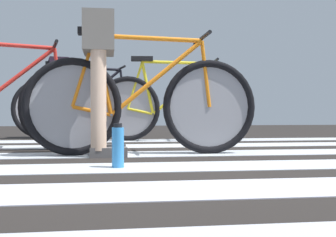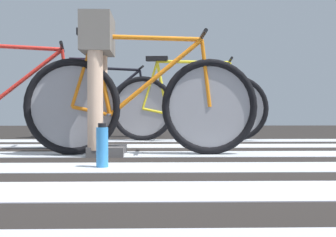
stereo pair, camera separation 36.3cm
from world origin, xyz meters
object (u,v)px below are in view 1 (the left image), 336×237
(bicycle_4_of_4, at_px, (85,107))
(cyclist_4_of_4, at_px, (59,87))
(bicycle_1_of_4, at_px, (142,103))
(cyclist_1_of_4, at_px, (99,65))
(water_bottle, at_px, (118,147))
(bicycle_3_of_4, at_px, (173,106))

(bicycle_4_of_4, xyz_separation_m, cyclist_4_of_4, (-0.31, -0.06, 0.24))
(bicycle_1_of_4, bearing_deg, cyclist_1_of_4, -180.00)
(cyclist_1_of_4, relative_size, bicycle_4_of_4, 0.60)
(bicycle_1_of_4, bearing_deg, cyclist_4_of_4, 111.12)
(cyclist_1_of_4, distance_m, cyclist_4_of_4, 2.24)
(bicycle_1_of_4, bearing_deg, water_bottle, -105.09)
(bicycle_1_of_4, distance_m, bicycle_4_of_4, 2.29)
(cyclist_4_of_4, height_order, water_bottle, cyclist_4_of_4)
(water_bottle, bearing_deg, bicycle_1_of_4, 75.26)
(cyclist_1_of_4, bearing_deg, bicycle_1_of_4, 0.00)
(bicycle_1_of_4, bearing_deg, bicycle_4_of_4, 103.49)
(bicycle_3_of_4, relative_size, water_bottle, 6.79)
(bicycle_3_of_4, bearing_deg, bicycle_1_of_4, -101.48)
(bicycle_1_of_4, relative_size, cyclist_1_of_4, 1.68)
(bicycle_4_of_4, height_order, cyclist_4_of_4, cyclist_4_of_4)
(bicycle_1_of_4, xyz_separation_m, water_bottle, (-0.19, -0.72, -0.26))
(cyclist_4_of_4, bearing_deg, bicycle_3_of_4, -36.87)
(bicycle_3_of_4, distance_m, water_bottle, 2.34)
(cyclist_1_of_4, height_order, bicycle_3_of_4, cyclist_1_of_4)
(bicycle_1_of_4, distance_m, cyclist_1_of_4, 0.42)
(bicycle_1_of_4, relative_size, bicycle_4_of_4, 1.01)
(water_bottle, bearing_deg, cyclist_1_of_4, 99.42)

